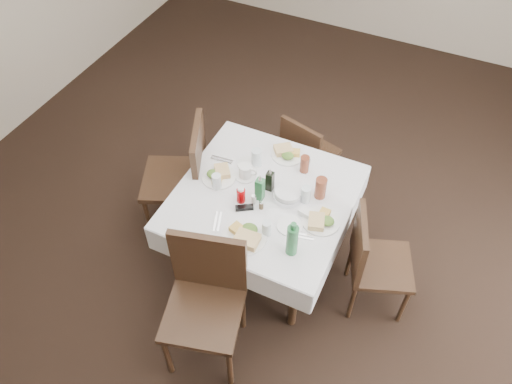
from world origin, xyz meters
TOP-DOWN VIEW (x-y plane):
  - ground_plane at (0.00, 0.00)m, footprint 7.00×7.00m
  - room_shell at (0.00, 0.00)m, footprint 6.04×7.04m
  - dining_table at (-0.04, -0.15)m, footprint 1.21×1.21m
  - chair_north at (-0.02, 0.68)m, footprint 0.48×0.48m
  - chair_south at (-0.08, -0.92)m, footprint 0.59×0.59m
  - chair_east at (0.79, -0.15)m, footprint 0.54×0.54m
  - chair_west at (-0.75, -0.05)m, footprint 0.64×0.64m
  - meal_north at (-0.05, 0.30)m, footprint 0.25×0.25m
  - meal_south at (0.01, -0.53)m, footprint 0.30×0.30m
  - meal_east at (0.41, -0.20)m, footprint 0.26×0.26m
  - meal_west at (-0.41, -0.12)m, footprint 0.25×0.25m
  - side_plate_a at (-0.27, 0.08)m, footprint 0.17×0.17m
  - side_plate_b at (0.23, -0.32)m, footprint 0.18×0.18m
  - water_n at (-0.21, 0.11)m, footprint 0.08×0.08m
  - water_s at (0.12, -0.44)m, footprint 0.06×0.06m
  - water_e at (0.24, -0.06)m, footprint 0.07×0.07m
  - water_w at (-0.37, -0.22)m, footprint 0.07×0.07m
  - iced_tea_a at (0.13, 0.20)m, footprint 0.07×0.07m
  - iced_tea_b at (0.32, 0.02)m, footprint 0.08×0.08m
  - bread_basket at (0.12, -0.09)m, footprint 0.21×0.21m
  - oil_cruet_dark at (-0.02, -0.07)m, footprint 0.05×0.05m
  - oil_cruet_green at (-0.05, -0.18)m, footprint 0.05×0.05m
  - ketchup_bottle at (-0.16, -0.26)m, footprint 0.06×0.06m
  - salt_shaker at (-0.07, -0.24)m, footprint 0.03×0.03m
  - pepper_shaker at (-0.00, -0.26)m, footprint 0.03×0.03m
  - coffee_mug at (-0.23, -0.04)m, footprint 0.16×0.15m
  - sunglasses at (-0.11, -0.31)m, footprint 0.13×0.10m
  - green_bottle at (0.32, -0.50)m, footprint 0.08×0.08m
  - sugar_caddy at (0.30, -0.19)m, footprint 0.11×0.07m
  - cutlery_n at (0.13, 0.24)m, footprint 0.06×0.16m
  - cutlery_s at (-0.22, -0.49)m, footprint 0.10×0.17m
  - cutlery_e at (0.34, -0.36)m, footprint 0.17×0.07m
  - cutlery_w at (-0.47, 0.04)m, footprint 0.17×0.06m

SIDE VIEW (x-z plane):
  - ground_plane at x=0.00m, z-range 0.00..0.00m
  - chair_north at x=-0.02m, z-range 0.06..0.89m
  - chair_east at x=0.79m, z-range 0.06..0.96m
  - chair_south at x=-0.08m, z-range 0.07..1.10m
  - chair_west at x=-0.75m, z-range 0.07..1.10m
  - dining_table at x=-0.04m, z-range 0.29..1.05m
  - cutlery_n at x=0.13m, z-range 0.76..0.77m
  - cutlery_e at x=0.34m, z-range 0.76..0.77m
  - cutlery_s at x=-0.22m, z-range 0.76..0.77m
  - cutlery_w at x=-0.47m, z-range 0.76..0.77m
  - side_plate_a at x=-0.27m, z-range 0.76..0.77m
  - side_plate_b at x=0.23m, z-range 0.76..0.78m
  - sunglasses at x=-0.11m, z-range 0.76..0.79m
  - meal_west at x=-0.41m, z-range 0.76..0.81m
  - meal_north at x=-0.05m, z-range 0.76..0.81m
  - meal_east at x=0.41m, z-range 0.76..0.81m
  - sugar_caddy at x=0.30m, z-range 0.76..0.81m
  - meal_south at x=0.01m, z-range 0.75..0.82m
  - bread_basket at x=0.12m, z-range 0.76..0.83m
  - pepper_shaker at x=0.00m, z-range 0.76..0.83m
  - salt_shaker at x=-0.07m, z-range 0.76..0.84m
  - coffee_mug at x=-0.23m, z-range 0.76..0.87m
  - water_s at x=0.12m, z-range 0.76..0.87m
  - water_w at x=-0.37m, z-range 0.76..0.88m
  - ketchup_bottle at x=-0.16m, z-range 0.76..0.89m
  - water_e at x=0.24m, z-range 0.76..0.89m
  - iced_tea_a at x=0.13m, z-range 0.76..0.90m
  - water_n at x=-0.21m, z-range 0.76..0.90m
  - iced_tea_b at x=0.32m, z-range 0.76..0.93m
  - oil_cruet_dark at x=-0.02m, z-range 0.75..0.95m
  - oil_cruet_green at x=-0.05m, z-range 0.75..0.98m
  - green_bottle at x=0.32m, z-range 0.75..1.03m
  - room_shell at x=0.00m, z-range 0.31..3.11m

